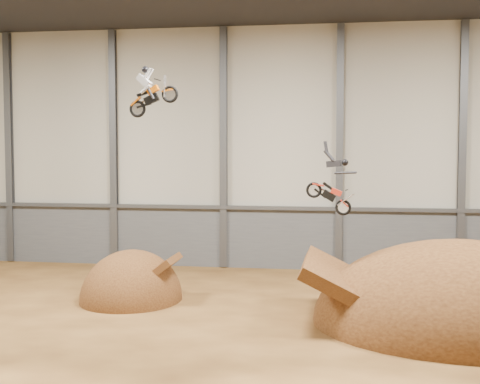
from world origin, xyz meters
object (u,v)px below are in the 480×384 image
(landing_ramp, at_px, (461,325))
(fmx_rider_b, at_px, (325,177))
(takeoff_ramp, at_px, (132,300))
(fmx_rider_a, at_px, (157,85))

(landing_ramp, distance_m, fmx_rider_b, 7.98)
(takeoff_ramp, xyz_separation_m, fmx_rider_a, (2.11, -2.88, 9.59))
(landing_ramp, xyz_separation_m, fmx_rider_a, (-12.21, -0.77, 9.59))
(landing_ramp, height_order, fmx_rider_a, fmx_rider_a)
(takeoff_ramp, bearing_deg, landing_ramp, -8.35)
(takeoff_ramp, xyz_separation_m, landing_ramp, (14.32, -2.10, 0.00))
(fmx_rider_a, bearing_deg, fmx_rider_b, 7.98)
(landing_ramp, xyz_separation_m, fmx_rider_b, (-5.42, -0.15, 5.86))
(takeoff_ramp, xyz_separation_m, fmx_rider_b, (8.90, -2.25, 5.86))
(fmx_rider_a, bearing_deg, landing_ramp, 6.35)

